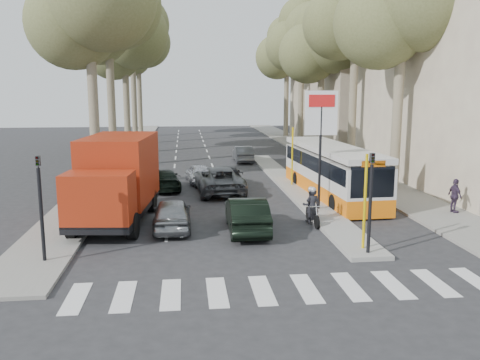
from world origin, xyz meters
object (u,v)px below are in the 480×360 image
at_px(silver_hatchback, 172,214).
at_px(city_bus, 332,170).
at_px(red_truck, 117,178).
at_px(dark_hatchback, 247,214).
at_px(motorcycle, 311,206).

height_order(silver_hatchback, city_bus, city_bus).
bearing_deg(red_truck, dark_hatchback, -14.98).
bearing_deg(city_bus, dark_hatchback, -133.70).
relative_size(silver_hatchback, red_truck, 0.53).
distance_m(dark_hatchback, city_bus, 8.17).
bearing_deg(motorcycle, city_bus, 64.17).
height_order(city_bus, motorcycle, city_bus).
bearing_deg(dark_hatchback, silver_hatchback, -11.21).
relative_size(dark_hatchback, city_bus, 0.41).
distance_m(silver_hatchback, motorcycle, 5.90).
bearing_deg(city_bus, red_truck, -161.93).
bearing_deg(silver_hatchback, red_truck, -31.62).
relative_size(red_truck, city_bus, 0.68).
bearing_deg(silver_hatchback, motorcycle, -177.82).
bearing_deg(dark_hatchback, city_bus, -129.63).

